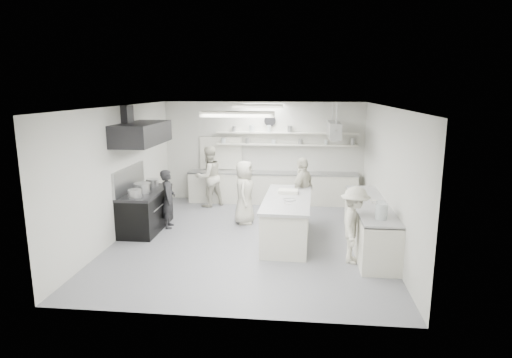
# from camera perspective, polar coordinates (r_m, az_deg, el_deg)

# --- Properties ---
(floor) EXTENTS (6.00, 7.00, 0.02)m
(floor) POSITION_cam_1_polar(r_m,az_deg,el_deg) (9.96, -0.83, -7.96)
(floor) COLOR gray
(floor) RESTS_ON ground
(ceiling) EXTENTS (6.00, 7.00, 0.02)m
(ceiling) POSITION_cam_1_polar(r_m,az_deg,el_deg) (9.37, -0.88, 9.69)
(ceiling) COLOR white
(ceiling) RESTS_ON wall_back
(wall_back) EXTENTS (6.00, 0.04, 3.00)m
(wall_back) POSITION_cam_1_polar(r_m,az_deg,el_deg) (12.98, 0.98, 3.62)
(wall_back) COLOR beige
(wall_back) RESTS_ON floor
(wall_front) EXTENTS (6.00, 0.04, 3.00)m
(wall_front) POSITION_cam_1_polar(r_m,az_deg,el_deg) (6.19, -4.71, -5.76)
(wall_front) COLOR beige
(wall_front) RESTS_ON floor
(wall_left) EXTENTS (0.04, 7.00, 3.00)m
(wall_left) POSITION_cam_1_polar(r_m,az_deg,el_deg) (10.34, -17.61, 0.91)
(wall_left) COLOR beige
(wall_left) RESTS_ON floor
(wall_right) EXTENTS (0.04, 7.00, 3.00)m
(wall_right) POSITION_cam_1_polar(r_m,az_deg,el_deg) (9.67, 17.09, 0.21)
(wall_right) COLOR beige
(wall_right) RESTS_ON floor
(stove) EXTENTS (0.80, 1.80, 0.90)m
(stove) POSITION_cam_1_polar(r_m,az_deg,el_deg) (10.79, -14.46, -4.20)
(stove) COLOR black
(stove) RESTS_ON floor
(exhaust_hood) EXTENTS (0.85, 2.00, 0.50)m
(exhaust_hood) POSITION_cam_1_polar(r_m,az_deg,el_deg) (10.43, -15.01, 5.88)
(exhaust_hood) COLOR #242427
(exhaust_hood) RESTS_ON wall_left
(back_counter) EXTENTS (5.00, 0.60, 0.92)m
(back_counter) POSITION_cam_1_polar(r_m,az_deg,el_deg) (12.86, 2.18, -1.19)
(back_counter) COLOR silver
(back_counter) RESTS_ON floor
(shelf_lower) EXTENTS (4.20, 0.26, 0.04)m
(shelf_lower) POSITION_cam_1_polar(r_m,az_deg,el_deg) (12.78, 4.07, 4.59)
(shelf_lower) COLOR silver
(shelf_lower) RESTS_ON wall_back
(shelf_upper) EXTENTS (4.20, 0.26, 0.04)m
(shelf_upper) POSITION_cam_1_polar(r_m,az_deg,el_deg) (12.74, 4.09, 6.15)
(shelf_upper) COLOR silver
(shelf_upper) RESTS_ON wall_back
(pass_through_window) EXTENTS (1.30, 0.04, 1.00)m
(pass_through_window) POSITION_cam_1_polar(r_m,az_deg,el_deg) (13.14, -4.70, 3.46)
(pass_through_window) COLOR black
(pass_through_window) RESTS_ON wall_back
(wall_clock) EXTENTS (0.32, 0.05, 0.32)m
(wall_clock) POSITION_cam_1_polar(r_m,az_deg,el_deg) (12.82, 1.88, 7.78)
(wall_clock) COLOR silver
(wall_clock) RESTS_ON wall_back
(right_counter) EXTENTS (0.74, 3.30, 0.94)m
(right_counter) POSITION_cam_1_polar(r_m,az_deg,el_deg) (9.67, 14.89, -5.97)
(right_counter) COLOR silver
(right_counter) RESTS_ON floor
(pot_rack) EXTENTS (0.30, 1.60, 0.40)m
(pot_rack) POSITION_cam_1_polar(r_m,az_deg,el_deg) (11.78, 10.32, 6.50)
(pot_rack) COLOR #A4A5A8
(pot_rack) RESTS_ON ceiling
(light_fixture_front) EXTENTS (1.30, 0.25, 0.10)m
(light_fixture_front) POSITION_cam_1_polar(r_m,az_deg,el_deg) (7.59, -2.52, 8.62)
(light_fixture_front) COLOR silver
(light_fixture_front) RESTS_ON ceiling
(light_fixture_rear) EXTENTS (1.30, 0.25, 0.10)m
(light_fixture_rear) POSITION_cam_1_polar(r_m,az_deg,el_deg) (11.16, 0.23, 9.69)
(light_fixture_rear) COLOR silver
(light_fixture_rear) RESTS_ON ceiling
(prep_island) EXTENTS (1.04, 2.57, 0.94)m
(prep_island) POSITION_cam_1_polar(r_m,az_deg,el_deg) (9.74, 4.17, -5.48)
(prep_island) COLOR silver
(prep_island) RESTS_ON floor
(stove_pot) EXTENTS (0.40, 0.40, 0.28)m
(stove_pot) POSITION_cam_1_polar(r_m,az_deg,el_deg) (10.52, -14.88, -1.27)
(stove_pot) COLOR #A4A5A8
(stove_pot) RESTS_ON stove
(cook_stove) EXTENTS (0.44, 0.58, 1.45)m
(cook_stove) POSITION_cam_1_polar(r_m,az_deg,el_deg) (10.74, -11.63, -2.61)
(cook_stove) COLOR black
(cook_stove) RESTS_ON floor
(cook_back) EXTENTS (1.08, 1.07, 1.76)m
(cook_back) POSITION_cam_1_polar(r_m,az_deg,el_deg) (12.48, -6.30, 0.33)
(cook_back) COLOR beige
(cook_back) RESTS_ON floor
(cook_island_left) EXTENTS (0.53, 0.80, 1.61)m
(cook_island_left) POSITION_cam_1_polar(r_m,az_deg,el_deg) (10.84, -1.56, -1.78)
(cook_island_left) COLOR beige
(cook_island_left) RESTS_ON floor
(cook_island_right) EXTENTS (0.82, 1.08, 1.71)m
(cook_island_right) POSITION_cam_1_polar(r_m,az_deg,el_deg) (10.81, 6.23, -1.62)
(cook_island_right) COLOR beige
(cook_island_right) RESTS_ON floor
(cook_right) EXTENTS (0.79, 1.10, 1.53)m
(cook_right) POSITION_cam_1_polar(r_m,az_deg,el_deg) (8.63, 12.97, -5.99)
(cook_right) COLOR beige
(cook_right) RESTS_ON floor
(bowl_island_a) EXTENTS (0.33, 0.33, 0.06)m
(bowl_island_a) POSITION_cam_1_polar(r_m,az_deg,el_deg) (9.43, 4.49, -2.91)
(bowl_island_a) COLOR #A4A5A8
(bowl_island_a) RESTS_ON prep_island
(bowl_island_b) EXTENTS (0.18, 0.18, 0.06)m
(bowl_island_b) POSITION_cam_1_polar(r_m,az_deg,el_deg) (9.15, 4.31, -3.40)
(bowl_island_b) COLOR silver
(bowl_island_b) RESTS_ON prep_island
(bowl_right) EXTENTS (0.26, 0.26, 0.06)m
(bowl_right) POSITION_cam_1_polar(r_m,az_deg,el_deg) (9.62, 15.65, -3.02)
(bowl_right) COLOR silver
(bowl_right) RESTS_ON right_counter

